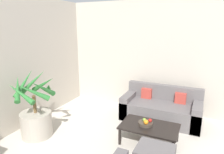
% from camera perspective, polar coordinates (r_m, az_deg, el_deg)
% --- Properties ---
extents(wall_back, '(8.79, 0.06, 2.70)m').
position_cam_1_polar(wall_back, '(4.91, 27.74, 4.08)').
color(wall_back, '#BCB2A3').
rests_on(wall_back, ground_plane).
extents(potted_palm, '(0.86, 0.86, 1.29)m').
position_cam_1_polar(potted_palm, '(4.17, -20.93, -10.34)').
color(potted_palm, '#ADA393').
rests_on(potted_palm, ground_plane).
extents(sofa_loveseat, '(1.72, 0.79, 0.75)m').
position_cam_1_polar(sofa_loveseat, '(4.73, 13.80, -8.78)').
color(sofa_loveseat, '#605B5B').
rests_on(sofa_loveseat, ground_plane).
extents(coffee_table, '(1.02, 0.63, 0.34)m').
position_cam_1_polar(coffee_table, '(3.79, 10.61, -14.05)').
color(coffee_table, black).
rests_on(coffee_table, ground_plane).
extents(fruit_bowl, '(0.26, 0.26, 0.05)m').
position_cam_1_polar(fruit_bowl, '(3.78, 9.53, -12.95)').
color(fruit_bowl, '#42382D').
rests_on(fruit_bowl, coffee_table).
extents(apple_red, '(0.07, 0.07, 0.07)m').
position_cam_1_polar(apple_red, '(3.76, 10.83, -12.09)').
color(apple_red, red).
rests_on(apple_red, fruit_bowl).
extents(apple_green, '(0.07, 0.07, 0.07)m').
position_cam_1_polar(apple_green, '(3.77, 9.22, -11.97)').
color(apple_green, olive).
rests_on(apple_green, fruit_bowl).
extents(orange_fruit, '(0.09, 0.09, 0.09)m').
position_cam_1_polar(orange_fruit, '(3.68, 9.69, -12.57)').
color(orange_fruit, orange).
rests_on(orange_fruit, fruit_bowl).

